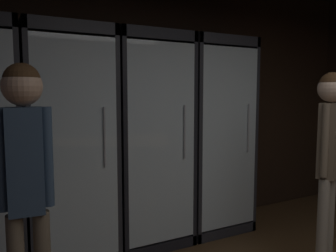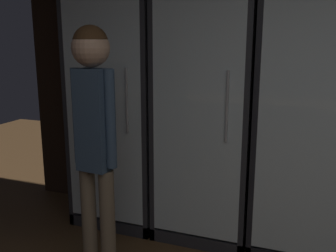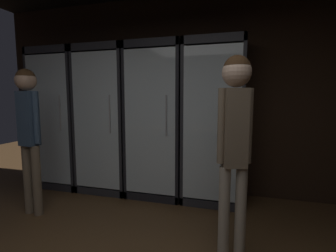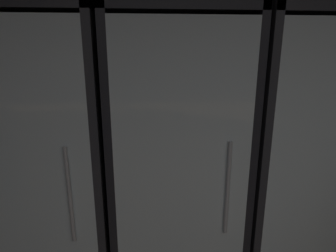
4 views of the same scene
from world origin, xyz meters
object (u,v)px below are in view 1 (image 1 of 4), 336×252
shopper_near (26,168)px  shopper_far (329,144)px  cooler_left (69,148)px  cooler_center (148,142)px  cooler_right (212,137)px

shopper_near → shopper_far: shopper_near is taller
cooler_left → shopper_far: size_ratio=1.24×
cooler_center → cooler_left: bearing=-179.8°
shopper_near → shopper_far: 2.28m
cooler_left → shopper_far: bearing=-34.6°
cooler_right → shopper_near: bearing=-153.7°
cooler_left → cooler_right: (1.55, 0.00, 0.00)m
cooler_right → shopper_near: 2.22m
cooler_left → shopper_far: (1.82, -1.26, 0.08)m
shopper_far → shopper_near: bearing=173.1°
shopper_near → shopper_far: bearing=-6.9°
cooler_center → shopper_near: size_ratio=1.24×
shopper_near → shopper_far: (2.26, -0.27, 0.02)m
cooler_right → shopper_near: cooler_right is taller
cooler_center → cooler_right: size_ratio=1.00×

